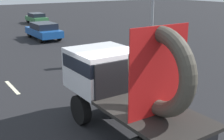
# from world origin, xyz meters

# --- Properties ---
(ground_plane) EXTENTS (120.00, 120.00, 0.00)m
(ground_plane) POSITION_xyz_m (0.00, 0.00, 0.00)
(ground_plane) COLOR black
(flatbed_truck) EXTENTS (2.02, 5.22, 3.56)m
(flatbed_truck) POSITION_xyz_m (0.08, 0.30, 1.68)
(flatbed_truck) COLOR black
(flatbed_truck) RESTS_ON ground_plane
(distant_sedan) EXTENTS (1.82, 4.25, 1.39)m
(distant_sedan) POSITION_xyz_m (3.76, 16.58, 0.74)
(distant_sedan) COLOR black
(distant_sedan) RESTS_ON ground_plane
(lane_dash_left_far) EXTENTS (0.16, 2.06, 0.01)m
(lane_dash_left_far) POSITION_xyz_m (-1.76, 6.13, 0.00)
(lane_dash_left_far) COLOR beige
(lane_dash_left_far) RESTS_ON ground_plane
(lane_dash_right_far) EXTENTS (0.16, 2.30, 0.01)m
(lane_dash_right_far) POSITION_xyz_m (1.92, 5.21, 0.00)
(lane_dash_right_far) COLOR beige
(lane_dash_right_far) RESTS_ON ground_plane
(oncoming_car) EXTENTS (1.58, 3.68, 1.20)m
(oncoming_car) POSITION_xyz_m (6.70, 26.67, 0.64)
(oncoming_car) COLOR black
(oncoming_car) RESTS_ON ground_plane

